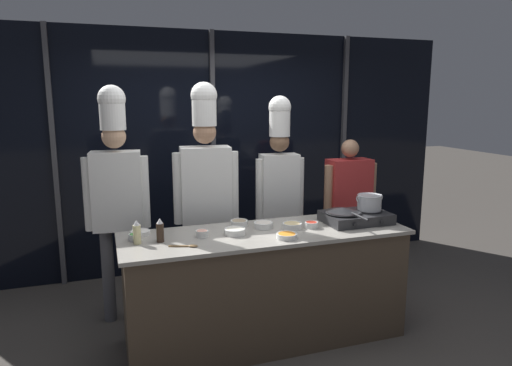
{
  "coord_description": "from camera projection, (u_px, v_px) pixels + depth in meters",
  "views": [
    {
      "loc": [
        -1.2,
        -3.29,
        1.98
      ],
      "look_at": [
        0.0,
        0.25,
        1.27
      ],
      "focal_mm": 32.0,
      "sensor_mm": 36.0,
      "label": 1
    }
  ],
  "objects": [
    {
      "name": "prep_bowl_onion",
      "position": [
        263.0,
        225.0,
        3.73
      ],
      "size": [
        0.16,
        0.16,
        0.05
      ],
      "color": "white",
      "rests_on": "demo_counter"
    },
    {
      "name": "chef_line",
      "position": [
        279.0,
        179.0,
        4.43
      ],
      "size": [
        0.48,
        0.22,
        1.99
      ],
      "rotation": [
        0.0,
        0.0,
        3.07
      ],
      "color": "#2D3856",
      "rests_on": "ground_plane"
    },
    {
      "name": "prep_bowl_rice",
      "position": [
        140.0,
        232.0,
        3.55
      ],
      "size": [
        0.15,
        0.15,
        0.04
      ],
      "color": "white",
      "rests_on": "demo_counter"
    },
    {
      "name": "serving_spoon_slotted",
      "position": [
        189.0,
        246.0,
        3.26
      ],
      "size": [
        0.21,
        0.1,
        0.02
      ],
      "color": "olive",
      "rests_on": "demo_counter"
    },
    {
      "name": "portable_stove",
      "position": [
        356.0,
        217.0,
        3.9
      ],
      "size": [
        0.55,
        0.39,
        0.1
      ],
      "color": "#28282B",
      "rests_on": "demo_counter"
    },
    {
      "name": "demo_counter",
      "position": [
        266.0,
        286.0,
        3.72
      ],
      "size": [
        2.29,
        0.73,
        0.92
      ],
      "color": "#4C3D2D",
      "rests_on": "ground_plane"
    },
    {
      "name": "prep_bowl_garlic",
      "position": [
        235.0,
        231.0,
        3.55
      ],
      "size": [
        0.16,
        0.16,
        0.05
      ],
      "color": "white",
      "rests_on": "demo_counter"
    },
    {
      "name": "prep_bowl_shrimp",
      "position": [
        202.0,
        233.0,
        3.49
      ],
      "size": [
        0.1,
        0.1,
        0.05
      ],
      "color": "white",
      "rests_on": "demo_counter"
    },
    {
      "name": "ground_plane",
      "position": [
        266.0,
        338.0,
        3.81
      ],
      "size": [
        24.0,
        24.0,
        0.0
      ],
      "primitive_type": "plane",
      "color": "#47423D"
    },
    {
      "name": "prep_bowl_scallions",
      "position": [
        135.0,
        236.0,
        3.41
      ],
      "size": [
        0.1,
        0.1,
        0.05
      ],
      "color": "white",
      "rests_on": "demo_counter"
    },
    {
      "name": "squeeze_bottle_soy",
      "position": [
        160.0,
        231.0,
        3.36
      ],
      "size": [
        0.06,
        0.06,
        0.18
      ],
      "color": "#332319",
      "rests_on": "demo_counter"
    },
    {
      "name": "prep_bowl_carrots",
      "position": [
        287.0,
        235.0,
        3.46
      ],
      "size": [
        0.16,
        0.16,
        0.04
      ],
      "color": "white",
      "rests_on": "demo_counter"
    },
    {
      "name": "squeeze_bottle_oil",
      "position": [
        137.0,
        233.0,
        3.32
      ],
      "size": [
        0.06,
        0.06,
        0.18
      ],
      "color": "beige",
      "rests_on": "demo_counter"
    },
    {
      "name": "prep_bowl_chili_flakes",
      "position": [
        311.0,
        224.0,
        3.74
      ],
      "size": [
        0.11,
        0.11,
        0.05
      ],
      "color": "white",
      "rests_on": "demo_counter"
    },
    {
      "name": "frying_pan",
      "position": [
        343.0,
        210.0,
        3.84
      ],
      "size": [
        0.31,
        0.54,
        0.04
      ],
      "color": "#232326",
      "rests_on": "portable_stove"
    },
    {
      "name": "person_guest",
      "position": [
        348.0,
        200.0,
        4.69
      ],
      "size": [
        0.58,
        0.23,
        1.56
      ],
      "rotation": [
        0.0,
        0.0,
        3.14
      ],
      "color": "#4C4C51",
      "rests_on": "ground_plane"
    },
    {
      "name": "prep_bowl_mushrooms",
      "position": [
        239.0,
        223.0,
        3.79
      ],
      "size": [
        0.14,
        0.14,
        0.05
      ],
      "color": "white",
      "rests_on": "demo_counter"
    },
    {
      "name": "chef_head",
      "position": [
        117.0,
        186.0,
        3.91
      ],
      "size": [
        0.54,
        0.26,
        2.08
      ],
      "rotation": [
        0.0,
        0.0,
        3.03
      ],
      "color": "#4C4C51",
      "rests_on": "ground_plane"
    },
    {
      "name": "prep_bowl_ginger",
      "position": [
        292.0,
        225.0,
        3.73
      ],
      "size": [
        0.16,
        0.16,
        0.05
      ],
      "color": "white",
      "rests_on": "demo_counter"
    },
    {
      "name": "chef_sous",
      "position": [
        206.0,
        182.0,
        4.1
      ],
      "size": [
        0.58,
        0.28,
        2.11
      ],
      "rotation": [
        0.0,
        0.0,
        3.03
      ],
      "color": "#232326",
      "rests_on": "ground_plane"
    },
    {
      "name": "stock_pot",
      "position": [
        369.0,
        202.0,
        3.91
      ],
      "size": [
        0.23,
        0.21,
        0.13
      ],
      "color": "#B7BABF",
      "rests_on": "portable_stove"
    },
    {
      "name": "window_wall_back",
      "position": [
        213.0,
        153.0,
        5.23
      ],
      "size": [
        5.89,
        0.09,
        2.7
      ],
      "color": "black",
      "rests_on": "ground_plane"
    }
  ]
}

